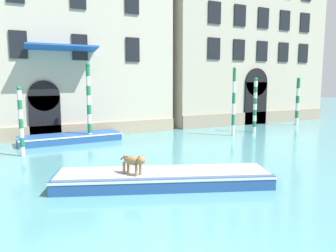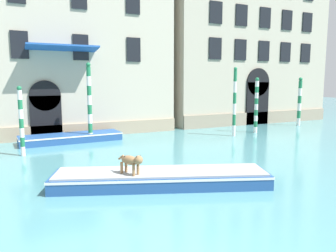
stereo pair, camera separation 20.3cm
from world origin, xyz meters
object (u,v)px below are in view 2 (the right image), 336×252
at_px(boat_foreground, 161,178).
at_px(mooring_pole_1, 299,101).
at_px(boat_moored_near_palazzo, 71,138).
at_px(mooring_pole_5, 235,102).
at_px(dog_on_deck, 131,161).
at_px(mooring_pole_3, 89,102).
at_px(mooring_pole_2, 21,121).
at_px(mooring_pole_0, 256,105).

height_order(boat_foreground, mooring_pole_1, mooring_pole_1).
distance_m(boat_moored_near_palazzo, mooring_pole_5, 10.40).
distance_m(boat_foreground, mooring_pole_1, 18.75).
distance_m(boat_moored_near_palazzo, mooring_pole_1, 17.79).
bearing_deg(dog_on_deck, mooring_pole_3, 148.15).
distance_m(dog_on_deck, mooring_pole_5, 12.04).
distance_m(boat_foreground, mooring_pole_3, 9.48).
relative_size(boat_moored_near_palazzo, mooring_pole_2, 1.75).
bearing_deg(boat_moored_near_palazzo, dog_on_deck, -90.74).
bearing_deg(mooring_pole_1, mooring_pole_0, -166.77).
bearing_deg(boat_foreground, boat_moored_near_palazzo, 119.31).
bearing_deg(mooring_pole_1, dog_on_deck, -152.63).
height_order(dog_on_deck, boat_moored_near_palazzo, dog_on_deck).
xyz_separation_m(boat_foreground, mooring_pole_2, (-4.07, 7.04, 1.40)).
relative_size(boat_foreground, mooring_pole_1, 1.93).
bearing_deg(mooring_pole_3, mooring_pole_2, -149.43).
bearing_deg(mooring_pole_2, mooring_pole_5, 0.76).
relative_size(dog_on_deck, mooring_pole_1, 0.25).
xyz_separation_m(dog_on_deck, mooring_pole_1, (17.40, 9.01, 0.95)).
bearing_deg(mooring_pole_3, mooring_pole_1, -0.72).
xyz_separation_m(mooring_pole_2, mooring_pole_3, (3.75, 2.21, 0.64)).
bearing_deg(mooring_pole_0, boat_foreground, -144.38).
bearing_deg(boat_moored_near_palazzo, mooring_pole_5, -16.86).
relative_size(mooring_pole_1, mooring_pole_2, 1.15).
xyz_separation_m(boat_moored_near_palazzo, mooring_pole_3, (1.03, -0.49, 2.08)).
xyz_separation_m(boat_foreground, mooring_pole_0, (10.80, 7.74, 1.63)).
distance_m(boat_foreground, mooring_pole_2, 8.25).
distance_m(dog_on_deck, mooring_pole_3, 9.34).
height_order(boat_foreground, mooring_pole_2, mooring_pole_2).
height_order(boat_foreground, mooring_pole_5, mooring_pole_5).
distance_m(mooring_pole_0, mooring_pole_2, 14.89).
bearing_deg(mooring_pole_5, mooring_pole_1, 13.23).
distance_m(boat_moored_near_palazzo, mooring_pole_0, 12.43).
bearing_deg(mooring_pole_5, boat_moored_near_palazzo, 165.62).
height_order(mooring_pole_0, mooring_pole_2, mooring_pole_0).
distance_m(mooring_pole_3, mooring_pole_5, 9.09).
bearing_deg(dog_on_deck, boat_foreground, 60.86).
relative_size(mooring_pole_2, mooring_pole_3, 0.72).
height_order(dog_on_deck, mooring_pole_2, mooring_pole_2).
relative_size(boat_foreground, boat_moored_near_palazzo, 1.27).
relative_size(dog_on_deck, boat_moored_near_palazzo, 0.16).
bearing_deg(dog_on_deck, mooring_pole_1, 90.08).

